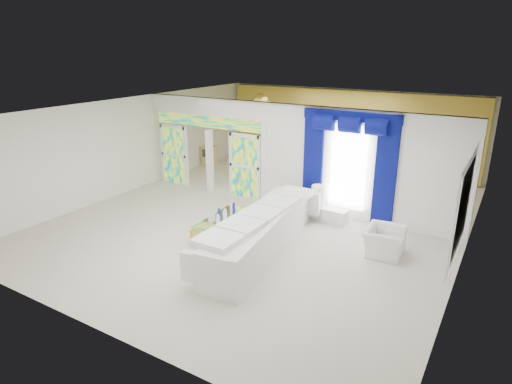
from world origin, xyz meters
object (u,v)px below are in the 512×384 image
Objects in this scene: white_sofa at (262,233)px; armchair at (384,241)px; coffee_table at (222,226)px; console_table at (327,214)px; grand_piano at (280,162)px.

white_sofa is 4.74× the size of armchair.
coffee_table is (-1.35, 0.30, -0.22)m from white_sofa.
white_sofa is 4.05× the size of console_table.
coffee_table is 5.69m from grand_piano.
white_sofa is at bearing 115.66° from armchair.
armchair reaches higher than coffee_table.
console_table is at bearing 68.67° from white_sofa.
console_table is at bearing 48.20° from coffee_table.
white_sofa is at bearing -48.54° from grand_piano.
white_sofa reaches higher than armchair.
white_sofa is 2.51× the size of grand_piano.
grand_piano is (-2.63, 5.84, 0.02)m from white_sofa.
console_table is (1.96, 2.19, -0.02)m from coffee_table.
coffee_table is at bearing -131.80° from console_table.
armchair is (3.82, 1.00, 0.10)m from coffee_table.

